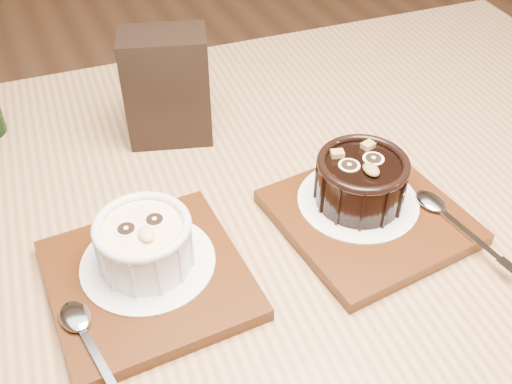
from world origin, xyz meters
TOP-DOWN VIEW (x-y plane):
  - table at (-0.10, -0.13)m, footprint 1.25×0.88m
  - tray_left at (-0.21, -0.16)m, footprint 0.18×0.18m
  - doily_left at (-0.20, -0.15)m, footprint 0.13×0.13m
  - ramekin_white at (-0.20, -0.15)m, footprint 0.09×0.09m
  - spoon_left at (-0.28, -0.22)m, footprint 0.05×0.14m
  - tray_right at (0.03, -0.17)m, footprint 0.19×0.19m
  - doily_right at (0.03, -0.16)m, footprint 0.13×0.13m
  - ramekin_dark at (0.03, -0.15)m, footprint 0.10×0.10m
  - spoon_right at (0.10, -0.23)m, footprint 0.04×0.14m
  - condiment_stand at (-0.11, 0.06)m, footprint 0.11×0.09m

SIDE VIEW (x-z plane):
  - table at x=-0.10m, z-range 0.28..1.03m
  - tray_left at x=-0.21m, z-range 0.75..0.76m
  - tray_right at x=0.03m, z-range 0.75..0.76m
  - doily_left at x=-0.20m, z-range 0.77..0.77m
  - doily_right at x=0.03m, z-range 0.77..0.77m
  - spoon_left at x=-0.28m, z-range 0.77..0.77m
  - spoon_right at x=0.10m, z-range 0.77..0.77m
  - ramekin_white at x=-0.20m, z-range 0.77..0.82m
  - ramekin_dark at x=0.03m, z-range 0.77..0.83m
  - condiment_stand at x=-0.11m, z-range 0.75..0.89m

